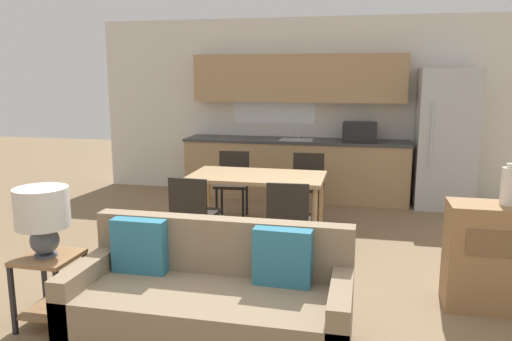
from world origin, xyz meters
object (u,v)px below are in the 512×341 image
at_px(dining_table, 257,180).
at_px(table_lamp, 42,214).
at_px(dining_chair_far_right, 307,183).
at_px(dining_chair_far_left, 233,180).
at_px(refrigerator, 445,139).
at_px(side_table, 50,279).
at_px(couch, 212,297).
at_px(dining_chair_near_right, 289,218).
at_px(vase, 509,186).
at_px(dining_chair_near_left, 193,211).

relative_size(dining_table, table_lamp, 2.95).
bearing_deg(dining_chair_far_right, dining_chair_far_left, -178.72).
height_order(refrigerator, dining_table, refrigerator).
bearing_deg(side_table, couch, 1.06).
height_order(couch, dining_chair_far_right, dining_chair_far_right).
bearing_deg(side_table, dining_chair_near_right, 45.16).
distance_m(vase, dining_chair_near_right, 1.94).
bearing_deg(dining_table, couch, -85.26).
bearing_deg(dining_chair_far_right, table_lamp, -117.43).
distance_m(side_table, dining_chair_near_left, 1.67).
height_order(dining_table, couch, couch).
bearing_deg(dining_table, dining_chair_near_left, -121.87).
bearing_deg(side_table, dining_chair_near_left, 70.20).
bearing_deg(dining_chair_near_left, dining_chair_far_left, -86.61).
bearing_deg(refrigerator, vase, -89.78).
xyz_separation_m(dining_chair_far_left, dining_chair_far_right, (0.97, 0.05, 0.00)).
height_order(dining_chair_near_right, dining_chair_far_right, same).
bearing_deg(dining_chair_near_left, side_table, 73.50).
distance_m(vase, dining_chair_far_right, 2.84).
bearing_deg(vase, dining_table, 149.88).
bearing_deg(couch, vase, 25.67).
relative_size(vase, dining_chair_near_right, 0.38).
distance_m(refrigerator, dining_chair_far_right, 2.15).
distance_m(vase, dining_chair_near_left, 2.87).
xyz_separation_m(table_lamp, dining_chair_far_right, (1.54, 3.18, -0.38)).
height_order(dining_table, side_table, dining_table).
relative_size(dining_table, dining_chair_far_right, 1.77).
xyz_separation_m(refrigerator, side_table, (-3.32, -4.26, -0.61)).
distance_m(refrigerator, side_table, 5.43).
relative_size(dining_table, dining_chair_near_right, 1.77).
distance_m(dining_chair_near_left, dining_chair_near_right, 0.98).
bearing_deg(dining_chair_near_right, table_lamp, 41.72).
bearing_deg(side_table, refrigerator, 52.00).
height_order(refrigerator, dining_chair_far_left, refrigerator).
bearing_deg(dining_table, table_lamp, -113.99).
relative_size(dining_chair_far_left, dining_chair_far_right, 1.00).
xyz_separation_m(refrigerator, vase, (0.01, -3.23, 0.04)).
height_order(refrigerator, dining_chair_near_left, refrigerator).
distance_m(couch, dining_chair_near_left, 1.69).
height_order(dining_table, dining_chair_near_right, dining_chair_near_right).
height_order(couch, vase, vase).
relative_size(side_table, dining_chair_near_right, 0.64).
bearing_deg(table_lamp, dining_chair_far_right, 64.17).
bearing_deg(dining_chair_far_right, dining_chair_near_right, -91.38).
xyz_separation_m(dining_table, dining_chair_near_right, (0.49, -0.80, -0.18)).
bearing_deg(side_table, table_lamp, -97.76).
bearing_deg(dining_table, side_table, -114.11).
height_order(side_table, dining_chair_far_left, dining_chair_far_left).
distance_m(side_table, dining_chair_far_left, 3.16).
distance_m(dining_chair_far_left, dining_chair_near_left, 1.54).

